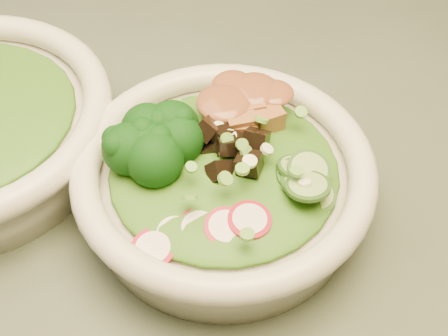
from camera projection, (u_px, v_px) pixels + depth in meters
name	position (u px, v px, depth m)	size (l,w,h in m)	color
dining_table	(115.00, 314.00, 0.59)	(1.20, 0.80, 0.75)	black
salad_bowl	(224.00, 183.00, 0.51)	(0.24, 0.24, 0.07)	silver
lettuce_bed	(224.00, 167.00, 0.49)	(0.18, 0.18, 0.02)	#255812
broccoli_florets	(153.00, 147.00, 0.49)	(0.07, 0.06, 0.04)	black
radish_slices	(212.00, 226.00, 0.45)	(0.10, 0.04, 0.02)	maroon
cucumber_slices	(299.00, 170.00, 0.48)	(0.06, 0.06, 0.03)	#90C56D
mushroom_heap	(227.00, 147.00, 0.49)	(0.06, 0.06, 0.04)	black
tofu_cubes	(238.00, 109.00, 0.52)	(0.08, 0.05, 0.03)	#9E6034
peanut_sauce	(239.00, 99.00, 0.51)	(0.06, 0.05, 0.01)	brown
scallion_garnish	(224.00, 149.00, 0.48)	(0.17, 0.17, 0.02)	#64A93B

